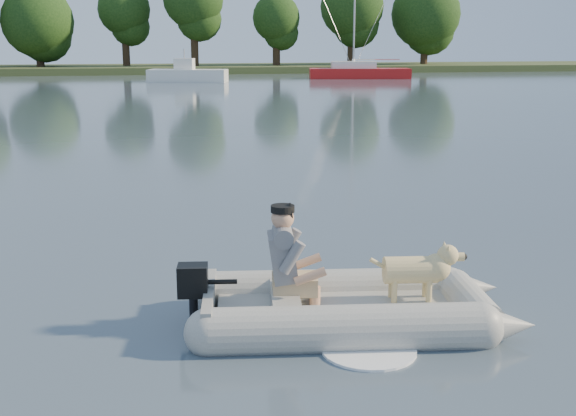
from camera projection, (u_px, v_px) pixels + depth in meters
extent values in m
plane|color=slate|center=(278.00, 316.00, 7.71)|extent=(160.00, 160.00, 0.00)
cube|color=#47512D|center=(154.00, 69.00, 66.82)|extent=(160.00, 12.00, 0.70)
cylinder|color=#332316|center=(40.00, 57.00, 63.98)|extent=(0.70, 0.70, 2.94)
sphere|color=#2B4E1A|center=(37.00, 21.00, 63.30)|extent=(6.27, 6.27, 6.27)
cylinder|color=#332316|center=(126.00, 52.00, 65.95)|extent=(0.70, 0.70, 3.67)
sphere|color=#2B4E1A|center=(124.00, 9.00, 65.09)|extent=(4.69, 4.69, 4.69)
cylinder|color=#332316|center=(195.00, 49.00, 65.35)|extent=(0.70, 0.70, 4.29)
cylinder|color=#332316|center=(276.00, 54.00, 67.20)|extent=(0.70, 0.70, 3.21)
sphere|color=#2B4E1A|center=(276.00, 18.00, 66.46)|extent=(4.41, 4.41, 4.41)
cylinder|color=#332316|center=(351.00, 50.00, 69.15)|extent=(0.70, 0.70, 3.94)
sphere|color=#2B4E1A|center=(352.00, 6.00, 68.23)|extent=(6.03, 6.03, 6.03)
cylinder|color=#332316|center=(424.00, 52.00, 70.93)|extent=(0.70, 0.70, 3.52)
sphere|color=#2B4E1A|center=(426.00, 14.00, 70.11)|extent=(6.68, 6.68, 6.68)
cube|color=#B21414|center=(359.00, 75.00, 55.76)|extent=(8.00, 3.73, 0.96)
cube|color=white|center=(353.00, 65.00, 55.60)|extent=(3.64, 2.34, 0.58)
cylinder|color=#A5A5AA|center=(355.00, 4.00, 54.56)|extent=(0.15, 0.15, 9.63)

